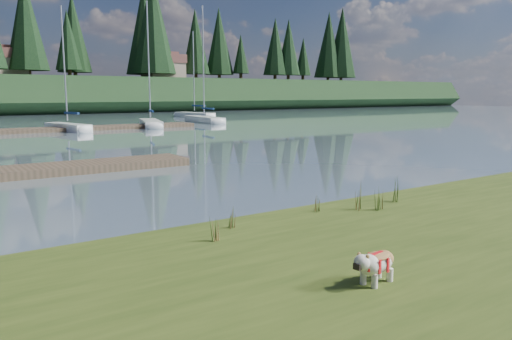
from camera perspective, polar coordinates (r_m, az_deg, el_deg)
ground at (r=40.62m, az=-27.01°, el=3.73°), size 200.00×200.00×0.00m
bank at (r=7.16m, az=15.50°, el=-14.25°), size 60.00×9.00×0.35m
bulldog at (r=7.13m, az=13.57°, el=-10.19°), size 0.81×0.40×0.48m
dock_far at (r=40.91m, az=-24.25°, el=4.15°), size 26.00×2.20×0.30m
sailboat_bg_2 at (r=41.97m, az=-21.04°, el=4.69°), size 2.51×6.33×9.54m
sailboat_bg_3 at (r=45.39m, az=-12.04°, el=5.34°), size 3.45×7.36×10.74m
sailboat_bg_4 at (r=51.01m, az=-6.25°, el=5.85°), size 2.17×7.83×11.42m
sailboat_bg_5 at (r=61.43m, az=-7.39°, el=6.32°), size 2.62×7.20×10.20m
weed_0 at (r=9.70m, az=-2.37°, el=-5.42°), size 0.17×0.14×0.49m
weed_1 at (r=11.10m, az=7.15°, el=-3.72°), size 0.17×0.14×0.46m
weed_2 at (r=11.36m, az=11.85°, el=-3.17°), size 0.17×0.14×0.63m
weed_3 at (r=8.89m, az=-4.71°, el=-6.57°), size 0.17×0.14×0.57m
weed_4 at (r=11.47m, az=13.86°, el=-3.40°), size 0.17×0.14×0.51m
weed_5 at (r=12.37m, az=15.72°, el=-2.17°), size 0.17×0.14×0.72m
mud_lip at (r=10.40m, az=-3.46°, el=-7.22°), size 60.00×0.50×0.14m
conifer_5 at (r=83.05m, az=-20.71°, el=13.74°), size 3.96×3.96×10.35m
conifer_6 at (r=85.63m, az=-11.68°, el=16.08°), size 7.04×7.04×17.00m
conifer_7 at (r=94.32m, az=-4.26°, el=14.44°), size 5.28×5.28×13.20m
conifer_8 at (r=98.21m, az=3.74°, el=13.83°), size 4.62×4.62×11.77m
conifer_9 at (r=108.96m, az=8.30°, el=13.98°), size 5.94×5.94×14.62m
house_1 at (r=82.07m, az=-26.96°, el=10.95°), size 6.30×5.30×4.65m
house_2 at (r=86.73m, az=-10.56°, el=11.58°), size 6.30×5.30×4.65m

